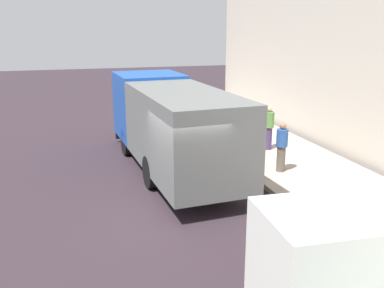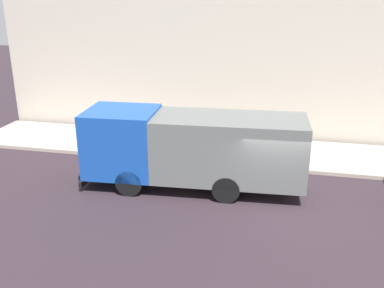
% 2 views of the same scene
% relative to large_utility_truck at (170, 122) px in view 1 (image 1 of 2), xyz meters
% --- Properties ---
extents(ground, '(80.00, 80.00, 0.00)m').
position_rel_large_utility_truck_xyz_m(ground, '(-0.74, -3.24, -1.68)').
color(ground, '#2C2128').
extents(sidewalk, '(3.91, 30.00, 0.16)m').
position_rel_large_utility_truck_xyz_m(sidewalk, '(4.22, -3.24, -1.60)').
color(sidewalk, '#A79889').
rests_on(sidewalk, ground).
extents(large_utility_truck, '(2.93, 8.52, 2.99)m').
position_rel_large_utility_truck_xyz_m(large_utility_truck, '(0.00, 0.00, 0.00)').
color(large_utility_truck, '#1747A6').
rests_on(large_utility_truck, ground).
extents(pedestrian_walking, '(0.54, 0.54, 1.68)m').
position_rel_large_utility_truck_xyz_m(pedestrian_walking, '(4.03, 0.80, -0.64)').
color(pedestrian_walking, '#403059').
rests_on(pedestrian_walking, sidewalk).
extents(pedestrian_standing, '(0.51, 0.51, 1.62)m').
position_rel_large_utility_truck_xyz_m(pedestrian_standing, '(3.29, -1.62, -0.67)').
color(pedestrian_standing, brown).
rests_on(pedestrian_standing, sidewalk).
extents(traffic_cone_orange, '(0.51, 0.51, 0.72)m').
position_rel_large_utility_truck_xyz_m(traffic_cone_orange, '(2.55, 2.78, -1.15)').
color(traffic_cone_orange, orange).
rests_on(traffic_cone_orange, sidewalk).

